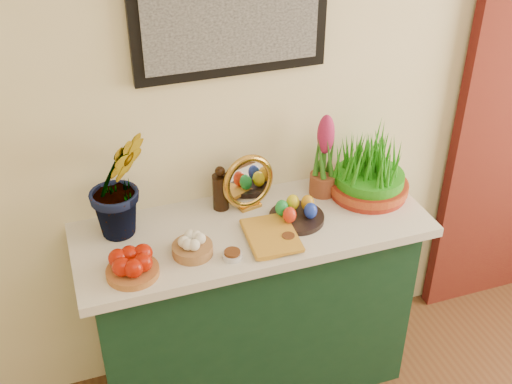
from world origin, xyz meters
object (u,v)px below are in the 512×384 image
wheatgrass_sabzeh (370,169)px  mirror (248,183)px  book (247,239)px  hyacinth_green (117,168)px  sideboard (252,311)px

wheatgrass_sabzeh → mirror: bearing=171.2°
book → wheatgrass_sabzeh: (0.59, 0.16, 0.10)m
hyacinth_green → wheatgrass_sabzeh: (1.01, -0.07, -0.16)m
book → wheatgrass_sabzeh: wheatgrass_sabzeh is taller
sideboard → book: size_ratio=5.19×
mirror → book: size_ratio=0.94×
mirror → hyacinth_green: bearing=-178.6°
wheatgrass_sabzeh → book: bearing=-164.8°
sideboard → hyacinth_green: size_ratio=2.28×
hyacinth_green → wheatgrass_sabzeh: bearing=-15.5°
mirror → wheatgrass_sabzeh: wheatgrass_sabzeh is taller
sideboard → hyacinth_green: 0.90m
mirror → wheatgrass_sabzeh: bearing=-8.8°
mirror → book: bearing=-109.5°
sideboard → mirror: (0.03, 0.13, 0.58)m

